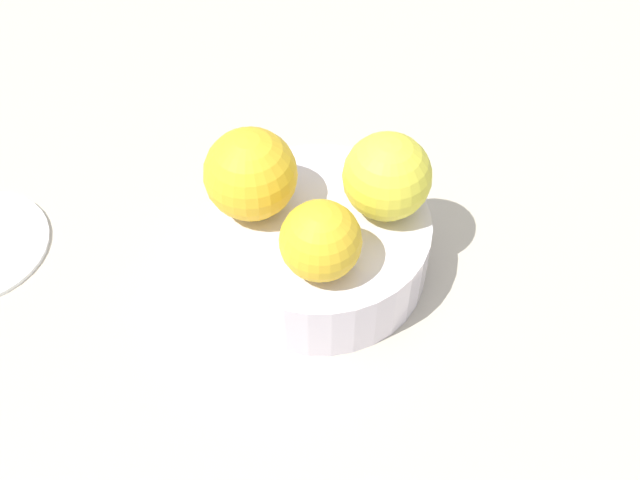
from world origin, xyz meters
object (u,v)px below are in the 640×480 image
(orange_in_bowl_1, at_px, (251,174))
(orange_in_bowl_2, at_px, (321,241))
(orange_in_bowl_0, at_px, (387,177))
(fruit_bowl, at_px, (320,245))

(orange_in_bowl_1, distance_m, orange_in_bowl_2, 0.08)
(orange_in_bowl_0, distance_m, orange_in_bowl_2, 0.08)
(fruit_bowl, height_order, orange_in_bowl_0, orange_in_bowl_0)
(orange_in_bowl_2, bearing_deg, orange_in_bowl_0, 66.74)
(orange_in_bowl_1, height_order, orange_in_bowl_2, orange_in_bowl_1)
(orange_in_bowl_2, bearing_deg, fruit_bowl, 107.49)
(fruit_bowl, distance_m, orange_in_bowl_2, 0.08)
(fruit_bowl, height_order, orange_in_bowl_2, orange_in_bowl_2)
(orange_in_bowl_2, bearing_deg, orange_in_bowl_1, 147.76)
(fruit_bowl, distance_m, orange_in_bowl_0, 0.09)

